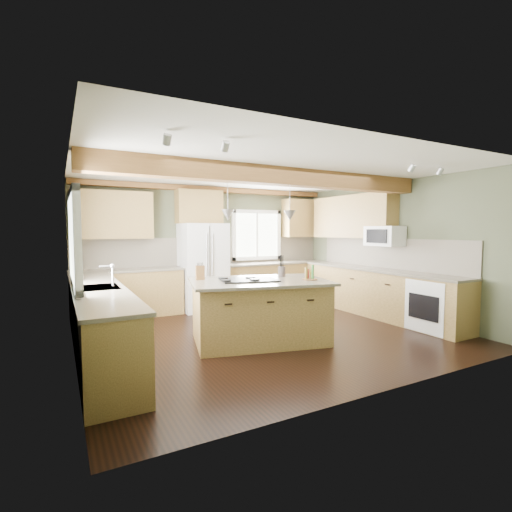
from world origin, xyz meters
TOP-DOWN VIEW (x-y plane):
  - floor at (0.00, 0.00)m, footprint 5.60×5.60m
  - ceiling at (0.00, 0.00)m, footprint 5.60×5.60m
  - wall_back at (0.00, 2.50)m, footprint 5.60×0.00m
  - wall_left at (-2.80, 0.00)m, footprint 0.00×5.00m
  - wall_right at (2.80, 0.00)m, footprint 0.00×5.00m
  - ceiling_beam at (0.00, -0.35)m, footprint 5.55×0.26m
  - soffit_trim at (0.00, 2.40)m, footprint 5.55×0.20m
  - backsplash_back at (0.00, 2.48)m, footprint 5.58×0.03m
  - backsplash_right at (2.78, 0.05)m, footprint 0.03×3.70m
  - base_cab_back_left at (-1.79, 2.20)m, footprint 2.02×0.60m
  - counter_back_left at (-1.79, 2.20)m, footprint 2.06×0.64m
  - base_cab_back_right at (1.49, 2.20)m, footprint 2.62×0.60m
  - counter_back_right at (1.49, 2.20)m, footprint 2.66×0.64m
  - base_cab_left at (-2.50, 0.05)m, footprint 0.60×3.70m
  - counter_left at (-2.50, 0.05)m, footprint 0.64×3.74m
  - base_cab_right at (2.50, 0.05)m, footprint 0.60×3.70m
  - counter_right at (2.50, 0.05)m, footprint 0.64×3.74m
  - upper_cab_back_left at (-1.99, 2.33)m, footprint 1.40×0.35m
  - upper_cab_over_fridge at (-0.30, 2.33)m, footprint 0.96×0.35m
  - upper_cab_right at (2.62, 0.90)m, footprint 0.35×2.20m
  - upper_cab_back_corner at (2.30, 2.33)m, footprint 0.90×0.35m
  - window_left at (-2.78, 0.05)m, footprint 0.04×1.60m
  - window_back at (1.15, 2.48)m, footprint 1.10×0.04m
  - sink at (-2.50, 0.05)m, footprint 0.50×0.65m
  - faucet at (-2.32, 0.05)m, footprint 0.02×0.02m
  - dishwasher at (-2.49, -1.25)m, footprint 0.60×0.60m
  - oven at (2.49, -1.25)m, footprint 0.60×0.72m
  - microwave at (2.58, -0.05)m, footprint 0.40×0.70m
  - pendant_left at (-0.77, -0.24)m, footprint 0.18×0.18m
  - pendant_right at (0.14, -0.46)m, footprint 0.18×0.18m
  - refrigerator at (-0.30, 2.12)m, footprint 0.90×0.74m
  - island at (-0.32, -0.35)m, footprint 2.10×1.57m
  - island_top at (-0.32, -0.35)m, footprint 2.26×1.72m
  - cooktop at (-0.47, -0.31)m, footprint 0.92×0.72m
  - knife_block at (-1.08, 0.11)m, footprint 0.14×0.12m
  - utensil_crock at (0.21, -0.13)m, footprint 0.14×0.14m
  - bottle_tray at (0.38, -0.66)m, footprint 0.28×0.28m

SIDE VIEW (x-z plane):
  - floor at x=0.00m, z-range 0.00..0.00m
  - dishwasher at x=-2.49m, z-range 0.01..0.85m
  - oven at x=2.49m, z-range 0.01..0.85m
  - base_cab_back_left at x=-1.79m, z-range 0.00..0.88m
  - base_cab_back_right at x=1.49m, z-range 0.00..0.88m
  - base_cab_left at x=-2.50m, z-range 0.00..0.88m
  - base_cab_right at x=2.50m, z-range 0.00..0.88m
  - island at x=-0.32m, z-range 0.00..0.88m
  - counter_back_left at x=-1.79m, z-range 0.88..0.92m
  - counter_back_right at x=1.49m, z-range 0.88..0.92m
  - counter_left at x=-2.50m, z-range 0.88..0.92m
  - counter_right at x=2.50m, z-range 0.88..0.92m
  - refrigerator at x=-0.30m, z-range 0.00..1.80m
  - island_top at x=-0.32m, z-range 0.88..0.92m
  - sink at x=-2.50m, z-range 0.89..0.92m
  - cooktop at x=-0.47m, z-range 0.92..0.94m
  - utensil_crock at x=0.21m, z-range 0.92..1.08m
  - bottle_tray at x=0.38m, z-range 0.92..1.13m
  - knife_block at x=-1.08m, z-range 0.92..1.13m
  - faucet at x=-2.32m, z-range 0.91..1.19m
  - backsplash_back at x=0.00m, z-range 0.92..1.50m
  - backsplash_right at x=2.78m, z-range 0.92..1.50m
  - wall_back at x=0.00m, z-range -1.50..4.10m
  - wall_left at x=-2.80m, z-range -1.20..3.80m
  - wall_right at x=2.80m, z-range -1.20..3.80m
  - window_back at x=1.15m, z-range 1.05..2.05m
  - window_left at x=-2.78m, z-range 1.02..2.08m
  - microwave at x=2.58m, z-range 1.36..1.74m
  - pendant_left at x=-0.77m, z-range 1.80..1.96m
  - pendant_right at x=0.14m, z-range 1.80..1.96m
  - upper_cab_back_left at x=-1.99m, z-range 1.50..2.40m
  - upper_cab_right at x=2.62m, z-range 1.50..2.40m
  - upper_cab_back_corner at x=2.30m, z-range 1.50..2.40m
  - upper_cab_over_fridge at x=-0.30m, z-range 1.80..2.50m
  - ceiling_beam at x=0.00m, z-range 2.34..2.60m
  - soffit_trim at x=0.00m, z-range 2.49..2.59m
  - ceiling at x=0.00m, z-range 2.60..2.60m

